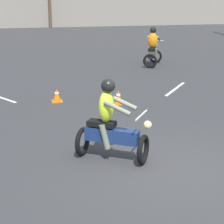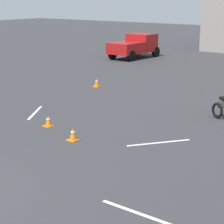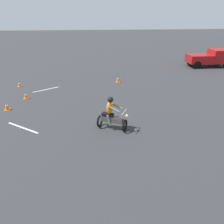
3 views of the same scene
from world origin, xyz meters
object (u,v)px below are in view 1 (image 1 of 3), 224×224
(motorcycle_rider_foreground, at_px, (110,125))
(motorcycle_rider_background, at_px, (153,49))
(traffic_cone_mid_left, at_px, (118,97))
(traffic_cone_near_right, at_px, (57,96))

(motorcycle_rider_foreground, bearing_deg, motorcycle_rider_background, -168.99)
(motorcycle_rider_background, relative_size, traffic_cone_mid_left, 4.03)
(motorcycle_rider_foreground, xyz_separation_m, motorcycle_rider_background, (3.85, 9.89, 0.00))
(motorcycle_rider_background, xyz_separation_m, traffic_cone_near_right, (-4.54, -5.20, -0.54))
(motorcycle_rider_background, bearing_deg, traffic_cone_mid_left, -88.99)
(traffic_cone_near_right, height_order, traffic_cone_mid_left, traffic_cone_mid_left)
(motorcycle_rider_background, relative_size, traffic_cone_near_right, 4.21)
(motorcycle_rider_background, height_order, traffic_cone_near_right, motorcycle_rider_background)
(traffic_cone_mid_left, bearing_deg, motorcycle_rider_foreground, -104.54)
(motorcycle_rider_foreground, height_order, traffic_cone_mid_left, motorcycle_rider_foreground)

